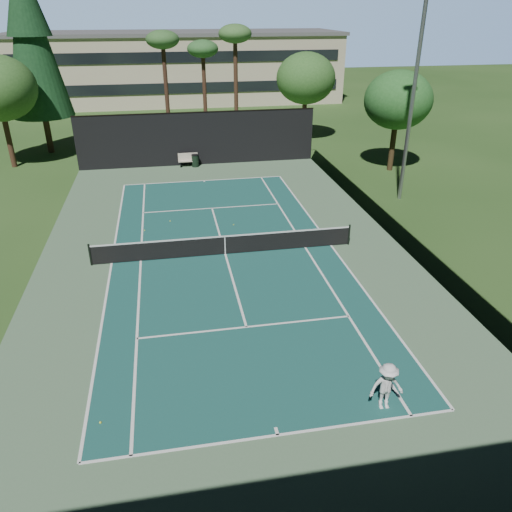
{
  "coord_description": "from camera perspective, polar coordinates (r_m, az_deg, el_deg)",
  "views": [
    {
      "loc": [
        -2.51,
        -22.07,
        11.02
      ],
      "look_at": [
        1.0,
        -3.0,
        1.3
      ],
      "focal_mm": 35.0,
      "sensor_mm": 36.0,
      "label": 1
    }
  ],
  "objects": [
    {
      "name": "apron_slab",
      "position": [
        24.79,
        -3.53,
        0.19
      ],
      "size": [
        18.0,
        32.0,
        0.01
      ],
      "primitive_type": "cube",
      "color": "#507351",
      "rests_on": "ground"
    },
    {
      "name": "decid_tree_b",
      "position": [
        38.32,
        15.93,
        16.75
      ],
      "size": [
        4.8,
        4.8,
        7.14
      ],
      "color": "#43311D",
      "rests_on": "ground"
    },
    {
      "name": "tennis_net",
      "position": [
        24.55,
        -3.57,
        1.35
      ],
      "size": [
        12.9,
        0.1,
        1.1
      ],
      "color": "black",
      "rests_on": "ground"
    },
    {
      "name": "campus_building",
      "position": [
        68.43,
        -8.84,
        20.62
      ],
      "size": [
        40.5,
        12.5,
        8.3
      ],
      "color": "beige",
      "rests_on": "ground"
    },
    {
      "name": "tennis_ball_d",
      "position": [
        29.0,
        -9.79,
        3.96
      ],
      "size": [
        0.07,
        0.07,
        0.07
      ],
      "primitive_type": "sphere",
      "color": "#CCDF32",
      "rests_on": "ground"
    },
    {
      "name": "tennis_ball_a",
      "position": [
        16.16,
        -17.36,
        -17.71
      ],
      "size": [
        0.07,
        0.07,
        0.07
      ],
      "primitive_type": "sphere",
      "color": "#D9E734",
      "rests_on": "ground"
    },
    {
      "name": "ground",
      "position": [
        24.79,
        -3.53,
        0.18
      ],
      "size": [
        160.0,
        160.0,
        0.0
      ],
      "primitive_type": "plane",
      "color": "#294C1C",
      "rests_on": "ground"
    },
    {
      "name": "tennis_ball_b",
      "position": [
        28.04,
        -12.62,
        2.88
      ],
      "size": [
        0.06,
        0.06,
        0.06
      ],
      "primitive_type": "sphere",
      "color": "#C6E935",
      "rests_on": "ground"
    },
    {
      "name": "park_bench",
      "position": [
        39.19,
        -7.77,
        10.88
      ],
      "size": [
        1.5,
        0.45,
        1.02
      ],
      "color": "beige",
      "rests_on": "ground"
    },
    {
      "name": "palm_b",
      "position": [
        48.37,
        -6.09,
        22.15
      ],
      "size": [
        2.8,
        2.8,
        8.42
      ],
      "color": "#452A1D",
      "rests_on": "ground"
    },
    {
      "name": "court_surface",
      "position": [
        24.79,
        -3.53,
        0.21
      ],
      "size": [
        10.97,
        23.77,
        0.01
      ],
      "primitive_type": "cube",
      "color": "#184F49",
      "rests_on": "ground"
    },
    {
      "name": "tennis_ball_c",
      "position": [
        28.12,
        -2.58,
        3.6
      ],
      "size": [
        0.07,
        0.07,
        0.07
      ],
      "primitive_type": "sphere",
      "color": "#C3D12F",
      "rests_on": "ground"
    },
    {
      "name": "trash_bin",
      "position": [
        39.07,
        -6.96,
        10.78
      ],
      "size": [
        0.56,
        0.56,
        0.95
      ],
      "color": "black",
      "rests_on": "ground"
    },
    {
      "name": "light_pole",
      "position": [
        31.92,
        17.54,
        17.26
      ],
      "size": [
        0.9,
        0.25,
        12.22
      ],
      "color": "#909498",
      "rests_on": "ground"
    },
    {
      "name": "decid_tree_a",
      "position": [
        46.15,
        5.71,
        19.54
      ],
      "size": [
        5.12,
        5.12,
        7.62
      ],
      "color": "#42291C",
      "rests_on": "ground"
    },
    {
      "name": "pine_tree",
      "position": [
        45.1,
        -24.56,
        22.61
      ],
      "size": [
        4.8,
        4.8,
        15.0
      ],
      "color": "#442F1D",
      "rests_on": "ground"
    },
    {
      "name": "palm_a",
      "position": [
        46.16,
        -10.6,
        22.7
      ],
      "size": [
        2.8,
        2.8,
        9.32
      ],
      "color": "#41271C",
      "rests_on": "ground"
    },
    {
      "name": "palm_c",
      "position": [
        45.6,
        -2.4,
        23.56
      ],
      "size": [
        2.8,
        2.8,
        9.77
      ],
      "color": "#472D1E",
      "rests_on": "ground"
    },
    {
      "name": "court_lines",
      "position": [
        24.78,
        -3.53,
        0.22
      ],
      "size": [
        11.07,
        23.87,
        0.01
      ],
      "color": "white",
      "rests_on": "ground"
    },
    {
      "name": "fence",
      "position": [
        24.03,
        -3.68,
        4.54
      ],
      "size": [
        18.04,
        32.05,
        4.03
      ],
      "color": "black",
      "rests_on": "ground"
    },
    {
      "name": "player",
      "position": [
        15.95,
        14.71,
        -14.25
      ],
      "size": [
        1.07,
        0.64,
        1.62
      ],
      "primitive_type": "imported",
      "rotation": [
        0.0,
        0.0,
        -0.04
      ],
      "color": "white",
      "rests_on": "ground"
    }
  ]
}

